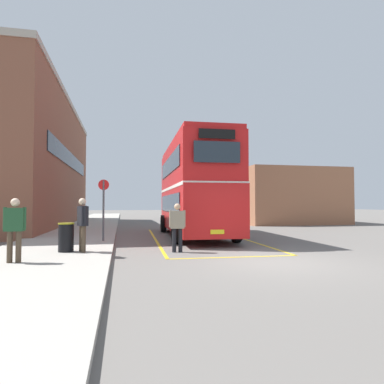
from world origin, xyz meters
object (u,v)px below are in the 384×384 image
object	(u,v)px
pedestrian_boarding	(177,224)
pedestrian_waiting_far	(15,225)
bus_stop_sign	(103,204)
double_decker_bus	(194,187)
litter_bin	(66,237)
single_deck_bus	(190,204)
pedestrian_waiting_near	(83,221)

from	to	relation	value
pedestrian_boarding	pedestrian_waiting_far	world-z (taller)	pedestrian_waiting_far
pedestrian_boarding	bus_stop_sign	xyz separation A→B (m)	(-2.63, 2.91, 0.71)
double_decker_bus	bus_stop_sign	xyz separation A→B (m)	(-4.37, -2.41, -0.84)
pedestrian_waiting_far	litter_bin	xyz separation A→B (m)	(1.00, 1.81, -0.50)
single_deck_bus	bus_stop_sign	distance (m)	20.57
double_decker_bus	pedestrian_waiting_far	bearing A→B (deg)	-131.24
single_deck_bus	pedestrian_waiting_near	xyz separation A→B (m)	(-8.07, -22.32, -0.51)
pedestrian_boarding	litter_bin	xyz separation A→B (m)	(-3.62, -0.12, -0.37)
pedestrian_waiting_far	litter_bin	world-z (taller)	pedestrian_waiting_far
bus_stop_sign	single_deck_bus	bearing A→B (deg)	68.31
single_deck_bus	pedestrian_waiting_near	world-z (taller)	single_deck_bus
pedestrian_boarding	pedestrian_waiting_near	bearing A→B (deg)	-174.63
double_decker_bus	pedestrian_boarding	size ratio (longest dim) A/B	5.81
double_decker_bus	pedestrian_waiting_far	distance (m)	9.75
double_decker_bus	single_deck_bus	distance (m)	17.03
double_decker_bus	bus_stop_sign	world-z (taller)	double_decker_bus
single_deck_bus	bus_stop_sign	size ratio (longest dim) A/B	3.72
single_deck_bus	litter_bin	xyz separation A→B (m)	(-8.59, -22.14, -1.04)
double_decker_bus	pedestrian_waiting_near	size ratio (longest dim) A/B	5.70
double_decker_bus	pedestrian_boarding	bearing A→B (deg)	-108.16
pedestrian_boarding	litter_bin	world-z (taller)	pedestrian_boarding
pedestrian_boarding	pedestrian_waiting_near	size ratio (longest dim) A/B	0.98
pedestrian_waiting_near	litter_bin	world-z (taller)	pedestrian_waiting_near
pedestrian_waiting_far	bus_stop_sign	xyz separation A→B (m)	(1.99, 4.84, 0.57)
pedestrian_waiting_near	bus_stop_sign	size ratio (longest dim) A/B	0.67
double_decker_bus	bus_stop_sign	bearing A→B (deg)	-151.11
double_decker_bus	pedestrian_waiting_near	distance (m)	7.54
single_deck_bus	pedestrian_waiting_near	size ratio (longest dim) A/B	5.53
double_decker_bus	litter_bin	distance (m)	7.88
single_deck_bus	litter_bin	world-z (taller)	single_deck_bus
double_decker_bus	single_deck_bus	size ratio (longest dim) A/B	1.03
double_decker_bus	single_deck_bus	world-z (taller)	double_decker_bus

